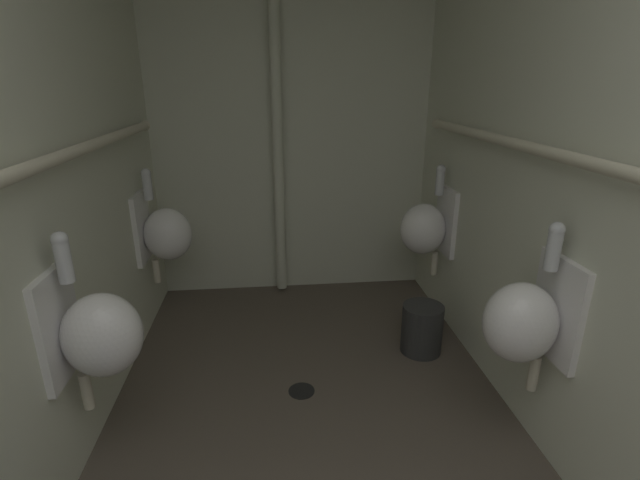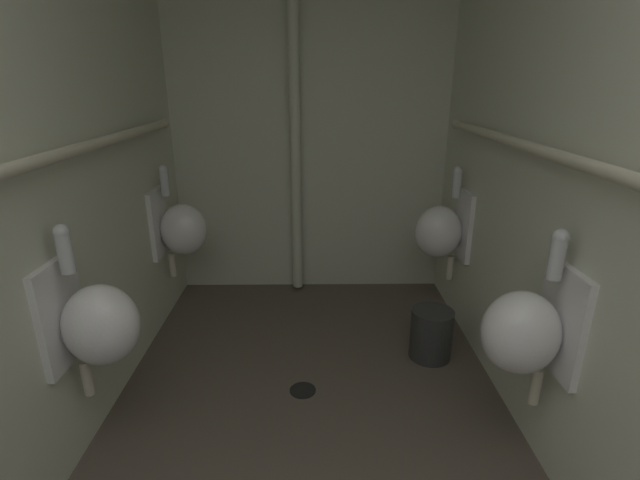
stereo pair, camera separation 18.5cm
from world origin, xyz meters
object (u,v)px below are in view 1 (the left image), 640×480
object	(u,v)px
urinal_left_mid	(96,333)
floor_drain	(302,391)
urinal_left_far	(164,233)
waste_bin	(422,329)
urinal_right_far	(426,227)
standpipe_back_wall	(277,118)
urinal_right_mid	(525,320)

from	to	relation	value
urinal_left_mid	floor_drain	distance (m)	1.11
urinal_left_mid	urinal_left_far	distance (m)	1.23
waste_bin	floor_drain	bearing A→B (deg)	-157.33
urinal_right_far	waste_bin	distance (m)	0.68
urinal_right_far	standpipe_back_wall	xyz separation A→B (m)	(-0.95, 0.49, 0.67)
standpipe_back_wall	waste_bin	distance (m)	1.71
urinal_left_far	waste_bin	distance (m)	1.72
urinal_left_far	urinal_right_mid	distance (m)	2.15
urinal_left_far	urinal_right_mid	size ratio (longest dim) A/B	1.00
urinal_left_far	floor_drain	world-z (taller)	urinal_left_far
urinal_right_mid	urinal_right_far	xyz separation A→B (m)	(0.00, 1.25, 0.00)
urinal_left_mid	waste_bin	world-z (taller)	urinal_left_mid
urinal_left_far	waste_bin	xyz separation A→B (m)	(1.56, -0.52, -0.49)
urinal_right_mid	standpipe_back_wall	size ratio (longest dim) A/B	0.29
urinal_left_far	urinal_right_far	bearing A→B (deg)	-2.28
urinal_right_far	urinal_left_far	bearing A→B (deg)	177.72
urinal_left_far	waste_bin	size ratio (longest dim) A/B	2.51
standpipe_back_wall	floor_drain	world-z (taller)	standpipe_back_wall
urinal_right_far	floor_drain	xyz separation A→B (m)	(-0.89, -0.76, -0.64)
urinal_right_mid	floor_drain	bearing A→B (deg)	151.46
urinal_left_mid	waste_bin	distance (m)	1.79
urinal_left_far	floor_drain	bearing A→B (deg)	-45.65
urinal_left_far	urinal_right_mid	xyz separation A→B (m)	(1.70, -1.31, 0.00)
standpipe_back_wall	floor_drain	size ratio (longest dim) A/B	18.41
urinal_right_far	waste_bin	size ratio (longest dim) A/B	2.51
urinal_left_mid	waste_bin	xyz separation A→B (m)	(1.56, 0.72, -0.49)
urinal_left_mid	urinal_left_far	bearing A→B (deg)	90.00
floor_drain	urinal_right_far	bearing A→B (deg)	40.68
waste_bin	standpipe_back_wall	bearing A→B (deg)	130.82
standpipe_back_wall	floor_drain	bearing A→B (deg)	-86.98
urinal_right_mid	urinal_right_far	size ratio (longest dim) A/B	1.00
urinal_right_mid	urinal_left_mid	bearing A→B (deg)	177.29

